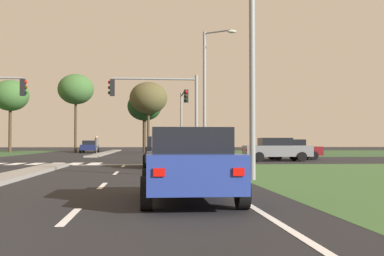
% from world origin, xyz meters
% --- Properties ---
extents(ground_plane, '(200.00, 200.00, 0.00)m').
position_xyz_m(ground_plane, '(0.00, 30.00, 0.00)').
color(ground_plane, black).
extents(grass_verge_far_right, '(35.00, 35.00, 0.01)m').
position_xyz_m(grass_verge_far_right, '(25.50, 54.50, 0.00)').
color(grass_verge_far_right, '#2D4C28').
rests_on(grass_verge_far_right, ground).
extents(median_island_far, '(1.20, 36.00, 0.14)m').
position_xyz_m(median_island_far, '(0.00, 55.00, 0.07)').
color(median_island_far, gray).
rests_on(median_island_far, ground).
extents(lane_dash_near, '(0.14, 2.00, 0.01)m').
position_xyz_m(lane_dash_near, '(3.50, 3.51, 0.01)').
color(lane_dash_near, silver).
rests_on(lane_dash_near, ground).
extents(lane_dash_second, '(0.14, 2.00, 0.01)m').
position_xyz_m(lane_dash_second, '(3.50, 9.51, 0.01)').
color(lane_dash_second, silver).
rests_on(lane_dash_second, ground).
extents(lane_dash_third, '(0.14, 2.00, 0.01)m').
position_xyz_m(lane_dash_third, '(3.50, 15.51, 0.01)').
color(lane_dash_third, silver).
rests_on(lane_dash_third, ground).
extents(lane_dash_fourth, '(0.14, 2.00, 0.01)m').
position_xyz_m(lane_dash_fourth, '(3.50, 21.51, 0.01)').
color(lane_dash_fourth, silver).
rests_on(lane_dash_fourth, ground).
extents(edge_line_right, '(0.14, 24.00, 0.01)m').
position_xyz_m(edge_line_right, '(6.85, 12.00, 0.01)').
color(edge_line_right, silver).
rests_on(edge_line_right, ground).
extents(stop_bar_near, '(6.40, 0.50, 0.01)m').
position_xyz_m(stop_bar_near, '(3.80, 23.00, 0.01)').
color(stop_bar_near, silver).
rests_on(stop_bar_near, ground).
extents(crosswalk_bar_fourth, '(0.70, 2.80, 0.01)m').
position_xyz_m(crosswalk_bar_fourth, '(-2.95, 24.80, 0.01)').
color(crosswalk_bar_fourth, silver).
rests_on(crosswalk_bar_fourth, ground).
extents(crosswalk_bar_fifth, '(0.70, 2.80, 0.01)m').
position_xyz_m(crosswalk_bar_fifth, '(-1.80, 24.80, 0.01)').
color(crosswalk_bar_fifth, silver).
rests_on(crosswalk_bar_fifth, ground).
extents(crosswalk_bar_sixth, '(0.70, 2.80, 0.01)m').
position_xyz_m(crosswalk_bar_sixth, '(-0.65, 24.80, 0.01)').
color(crosswalk_bar_sixth, silver).
rests_on(crosswalk_bar_sixth, ground).
extents(crosswalk_bar_seventh, '(0.70, 2.80, 0.01)m').
position_xyz_m(crosswalk_bar_seventh, '(0.50, 24.80, 0.01)').
color(crosswalk_bar_seventh, silver).
rests_on(crosswalk_bar_seventh, ground).
extents(crosswalk_bar_eighth, '(0.70, 2.80, 0.01)m').
position_xyz_m(crosswalk_bar_eighth, '(1.65, 24.80, 0.01)').
color(crosswalk_bar_eighth, silver).
rests_on(crosswalk_bar_eighth, ground).
extents(car_blue_near, '(2.02, 4.25, 1.56)m').
position_xyz_m(car_blue_near, '(5.69, 5.48, 0.80)').
color(car_blue_near, navy).
rests_on(car_blue_near, ground).
extents(car_navy_second, '(2.07, 4.38, 1.51)m').
position_xyz_m(car_navy_second, '(-2.42, 56.91, 0.77)').
color(car_navy_second, '#161E47').
rests_on(car_navy_second, ground).
extents(car_maroon_third, '(4.18, 1.98, 1.49)m').
position_xyz_m(car_maroon_third, '(15.38, 30.57, 0.76)').
color(car_maroon_third, maroon).
rests_on(car_maroon_third, ground).
extents(car_black_fourth, '(1.98, 4.17, 1.56)m').
position_xyz_m(car_black_fourth, '(5.55, 20.17, 0.79)').
color(car_black_fourth, black).
rests_on(car_black_fourth, ground).
extents(car_grey_sixth, '(4.53, 2.00, 1.58)m').
position_xyz_m(car_grey_sixth, '(13.49, 27.72, 0.80)').
color(car_grey_sixth, slate).
rests_on(car_grey_sixth, ground).
extents(traffic_signal_far_right, '(0.32, 5.74, 5.47)m').
position_xyz_m(traffic_signal_far_right, '(7.60, 34.45, 3.84)').
color(traffic_signal_far_right, gray).
rests_on(traffic_signal_far_right, ground).
extents(traffic_signal_near_right, '(5.19, 0.32, 5.18)m').
position_xyz_m(traffic_signal_near_right, '(5.63, 23.40, 3.62)').
color(traffic_signal_near_right, gray).
rests_on(traffic_signal_near_right, ground).
extents(street_lamp_near, '(0.56, 2.21, 8.35)m').
position_xyz_m(street_lamp_near, '(8.32, 11.13, 4.71)').
color(street_lamp_near, gray).
rests_on(street_lamp_near, ground).
extents(street_lamp_second, '(1.93, 1.37, 8.22)m').
position_xyz_m(street_lamp_second, '(8.49, 25.43, 4.63)').
color(street_lamp_second, gray).
rests_on(street_lamp_second, ground).
extents(pedestrian_at_median, '(0.34, 0.34, 1.76)m').
position_xyz_m(pedestrian_at_median, '(-0.13, 42.92, 1.21)').
color(pedestrian_at_median, '#4C4C4C').
rests_on(pedestrian_at_median, median_island_far).
extents(treeline_second, '(4.75, 4.75, 9.41)m').
position_xyz_m(treeline_second, '(-13.07, 60.75, 7.35)').
color(treeline_second, '#423323').
rests_on(treeline_second, ground).
extents(treeline_third, '(4.39, 4.39, 9.69)m').
position_xyz_m(treeline_third, '(-4.08, 56.43, 7.78)').
color(treeline_third, '#423323').
rests_on(treeline_third, ground).
extents(treeline_fourth, '(4.68, 4.68, 8.79)m').
position_xyz_m(treeline_fourth, '(4.82, 56.31, 6.77)').
color(treeline_fourth, '#423323').
rests_on(treeline_fourth, ground).
extents(treeline_fifth, '(4.42, 4.42, 7.84)m').
position_xyz_m(treeline_fifth, '(4.32, 58.96, 5.91)').
color(treeline_fifth, '#423323').
rests_on(treeline_fifth, ground).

